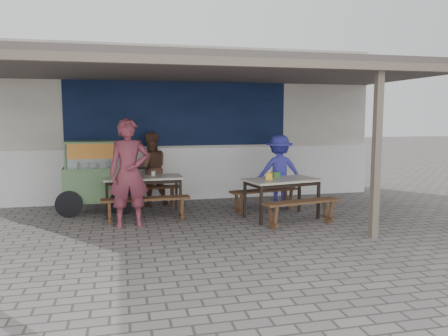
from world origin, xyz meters
TOP-DOWN VIEW (x-y plane):
  - ground at (0.00, 0.00)m, footprint 60.00×60.00m
  - back_wall at (-0.00, 3.58)m, footprint 9.00×1.28m
  - warung_roof at (0.02, 0.90)m, footprint 9.00×4.21m
  - table_left at (-1.11, 1.60)m, footprint 1.50×0.69m
  - bench_left_street at (-1.10, 0.97)m, footprint 1.59×0.31m
  - bench_left_wall at (-1.12, 2.23)m, footprint 1.59×0.31m
  - table_right at (1.40, 0.69)m, footprint 1.47×0.99m
  - bench_right_street at (1.53, 0.05)m, footprint 1.47×0.55m
  - bench_right_wall at (1.28, 1.33)m, footprint 1.47×0.55m
  - vendor_cart at (-2.03, 2.04)m, footprint 1.79×0.75m
  - patron_street_side at (-1.39, 0.73)m, footprint 0.70×0.47m
  - patron_wall_side at (-0.90, 2.50)m, footprint 0.84×0.70m
  - patron_right_table at (1.72, 1.67)m, footprint 1.07×0.72m
  - tissue_box at (1.16, 0.69)m, footprint 0.15×0.15m
  - donation_box at (1.36, 0.91)m, footprint 0.18×0.15m
  - condiment_jar at (-0.90, 1.74)m, footprint 0.08×0.08m
  - condiment_bowl at (-1.45, 1.74)m, footprint 0.20×0.20m

SIDE VIEW (x-z plane):
  - ground at x=0.00m, z-range 0.00..0.00m
  - bench_right_street at x=1.53m, z-range 0.11..0.56m
  - bench_right_wall at x=1.28m, z-range 0.11..0.56m
  - bench_left_street at x=-1.10m, z-range 0.12..0.57m
  - bench_left_wall at x=-1.12m, z-range 0.12..0.57m
  - table_left at x=-1.11m, z-range 0.30..1.05m
  - table_right at x=1.40m, z-range 0.30..1.05m
  - patron_right_table at x=1.72m, z-range 0.00..1.53m
  - condiment_bowl at x=-1.45m, z-range 0.75..0.79m
  - vendor_cart at x=-2.03m, z-range 0.06..1.49m
  - patron_wall_side at x=-0.90m, z-range 0.00..1.58m
  - condiment_jar at x=-0.90m, z-range 0.75..0.84m
  - donation_box at x=1.36m, z-range 0.75..0.85m
  - tissue_box at x=1.16m, z-range 0.75..0.87m
  - patron_street_side at x=-1.39m, z-range 0.00..1.88m
  - back_wall at x=0.00m, z-range -0.03..3.47m
  - warung_roof at x=0.02m, z-range 1.31..4.12m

